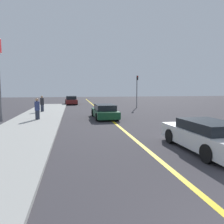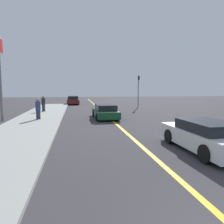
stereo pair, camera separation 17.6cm
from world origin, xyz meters
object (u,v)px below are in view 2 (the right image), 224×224
car_far_distant (73,100)px  pedestrian_mid_group (43,104)px  car_near_right_lane (205,136)px  car_ahead_center (105,111)px  traffic_light (138,88)px  pedestrian_near_curb (38,109)px

car_far_distant → pedestrian_mid_group: (-2.91, -11.48, 0.33)m
car_near_right_lane → pedestrian_mid_group: pedestrian_mid_group is taller
car_far_distant → pedestrian_mid_group: pedestrian_mid_group is taller
car_ahead_center → traffic_light: bearing=57.2°
pedestrian_near_curb → pedestrian_mid_group: size_ratio=1.01×
car_near_right_lane → traffic_light: bearing=80.1°
pedestrian_near_curb → pedestrian_mid_group: bearing=93.9°
car_near_right_lane → traffic_light: 19.56m
traffic_light → pedestrian_near_curb: bearing=-138.8°
car_near_right_lane → pedestrian_near_curb: (-8.12, 9.68, 0.33)m
car_ahead_center → pedestrian_near_curb: size_ratio=2.76×
car_near_right_lane → pedestrian_mid_group: bearing=117.3°
car_near_right_lane → car_far_distant: bearing=100.2°
car_near_right_lane → traffic_light: traffic_light is taller
car_ahead_center → traffic_light: (5.54, 8.99, 1.94)m
car_near_right_lane → car_far_distant: 27.55m
pedestrian_mid_group → car_near_right_lane: bearing=-61.2°
car_far_distant → pedestrian_near_curb: pedestrian_near_curb is taller
pedestrian_near_curb → pedestrian_mid_group: 5.83m
car_far_distant → pedestrian_near_curb: bearing=-100.4°
car_far_distant → traffic_light: traffic_light is taller
car_ahead_center → pedestrian_near_curb: (-5.40, -0.59, 0.38)m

